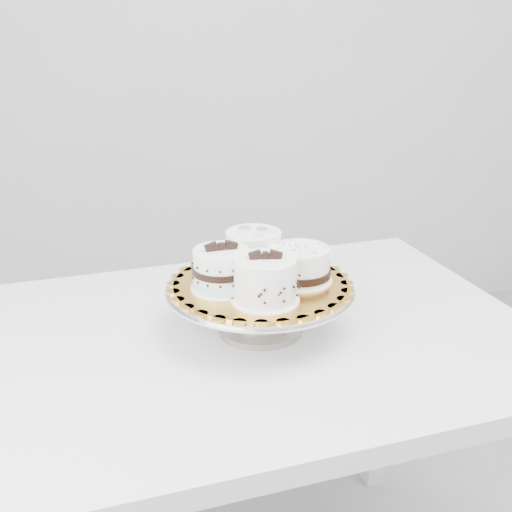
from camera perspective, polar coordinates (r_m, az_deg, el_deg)
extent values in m
cube|color=silver|center=(1.23, -2.20, -7.74)|extent=(1.22, 0.87, 0.04)
cube|color=silver|center=(1.86, 10.93, -10.55)|extent=(0.05, 0.05, 0.71)
cylinder|color=gray|center=(1.23, 0.36, -6.39)|extent=(0.16, 0.16, 0.01)
cylinder|color=gray|center=(1.21, 0.36, -4.85)|extent=(0.10, 0.10, 0.09)
cylinder|color=silver|center=(1.19, 0.37, -2.80)|extent=(0.34, 0.34, 0.01)
cylinder|color=silver|center=(1.19, 0.37, -2.92)|extent=(0.35, 0.35, 0.00)
cylinder|color=gold|center=(1.19, 0.37, -2.49)|extent=(0.34, 0.34, 0.00)
cylinder|color=white|center=(1.11, 0.82, -3.92)|extent=(0.12, 0.12, 0.00)
cylinder|color=white|center=(1.10, 0.83, -2.07)|extent=(0.12, 0.12, 0.08)
cylinder|color=white|center=(1.16, -3.04, -2.80)|extent=(0.11, 0.11, 0.00)
cylinder|color=white|center=(1.15, -3.08, -1.11)|extent=(0.11, 0.11, 0.07)
cylinder|color=#C0F1F3|center=(1.16, -3.05, -2.33)|extent=(0.11, 0.11, 0.02)
cylinder|color=black|center=(1.15, -3.08, -1.14)|extent=(0.11, 0.11, 0.01)
cylinder|color=white|center=(1.24, -0.23, -1.17)|extent=(0.12, 0.12, 0.00)
cylinder|color=white|center=(1.23, -0.23, 0.51)|extent=(0.11, 0.11, 0.07)
cylinder|color=white|center=(1.20, 3.87, -2.08)|extent=(0.12, 0.12, 0.00)
cylinder|color=white|center=(1.19, 3.90, -0.67)|extent=(0.14, 0.14, 0.06)
cylinder|color=black|center=(1.19, 3.88, -1.40)|extent=(0.12, 0.12, 0.01)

